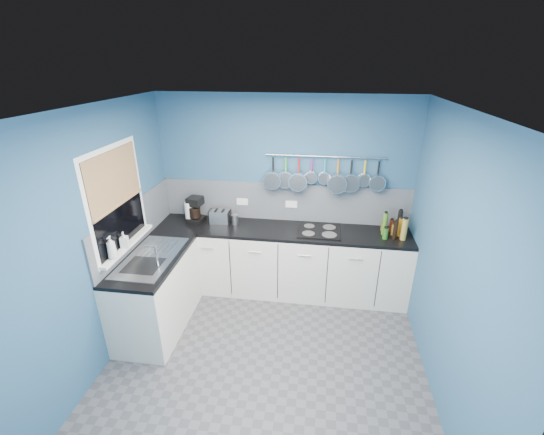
% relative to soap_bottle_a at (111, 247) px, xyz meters
% --- Properties ---
extents(floor, '(3.20, 3.00, 0.02)m').
position_rel_soap_bottle_a_xyz_m(floor, '(1.53, 0.01, -1.18)').
color(floor, '#47474C').
rests_on(floor, ground).
extents(ceiling, '(3.20, 3.00, 0.02)m').
position_rel_soap_bottle_a_xyz_m(ceiling, '(1.53, 0.01, 1.34)').
color(ceiling, white).
rests_on(ceiling, ground).
extents(wall_back, '(3.20, 0.02, 2.50)m').
position_rel_soap_bottle_a_xyz_m(wall_back, '(1.53, 1.52, 0.08)').
color(wall_back, '#295071').
rests_on(wall_back, ground).
extents(wall_front, '(3.20, 0.02, 2.50)m').
position_rel_soap_bottle_a_xyz_m(wall_front, '(1.53, -1.50, 0.08)').
color(wall_front, '#295071').
rests_on(wall_front, ground).
extents(wall_left, '(0.02, 3.00, 2.50)m').
position_rel_soap_bottle_a_xyz_m(wall_left, '(-0.08, 0.01, 0.08)').
color(wall_left, '#295071').
rests_on(wall_left, ground).
extents(wall_right, '(0.02, 3.00, 2.50)m').
position_rel_soap_bottle_a_xyz_m(wall_right, '(3.14, 0.01, 0.08)').
color(wall_right, '#295071').
rests_on(wall_right, ground).
extents(backsplash_back, '(3.20, 0.02, 0.50)m').
position_rel_soap_bottle_a_xyz_m(backsplash_back, '(1.53, 1.50, -0.02)').
color(backsplash_back, slate).
rests_on(backsplash_back, wall_back).
extents(backsplash_left, '(0.02, 1.80, 0.50)m').
position_rel_soap_bottle_a_xyz_m(backsplash_left, '(-0.06, 0.61, -0.02)').
color(backsplash_left, slate).
rests_on(backsplash_left, wall_left).
extents(cabinet_run_back, '(3.20, 0.60, 0.86)m').
position_rel_soap_bottle_a_xyz_m(cabinet_run_back, '(1.53, 1.21, -0.74)').
color(cabinet_run_back, silver).
rests_on(cabinet_run_back, ground).
extents(worktop_back, '(3.20, 0.60, 0.04)m').
position_rel_soap_bottle_a_xyz_m(worktop_back, '(1.53, 1.21, -0.29)').
color(worktop_back, black).
rests_on(worktop_back, cabinet_run_back).
extents(cabinet_run_left, '(0.60, 1.20, 0.86)m').
position_rel_soap_bottle_a_xyz_m(cabinet_run_left, '(0.23, 0.31, -0.74)').
color(cabinet_run_left, silver).
rests_on(cabinet_run_left, ground).
extents(worktop_left, '(0.60, 1.20, 0.04)m').
position_rel_soap_bottle_a_xyz_m(worktop_left, '(0.23, 0.31, -0.29)').
color(worktop_left, black).
rests_on(worktop_left, cabinet_run_left).
extents(window_frame, '(0.01, 1.00, 1.10)m').
position_rel_soap_bottle_a_xyz_m(window_frame, '(-0.05, 0.31, 0.38)').
color(window_frame, white).
rests_on(window_frame, wall_left).
extents(window_glass, '(0.01, 0.90, 1.00)m').
position_rel_soap_bottle_a_xyz_m(window_glass, '(-0.04, 0.31, 0.38)').
color(window_glass, black).
rests_on(window_glass, wall_left).
extents(bamboo_blind, '(0.01, 0.90, 0.55)m').
position_rel_soap_bottle_a_xyz_m(bamboo_blind, '(-0.03, 0.31, 0.61)').
color(bamboo_blind, tan).
rests_on(bamboo_blind, wall_left).
extents(window_sill, '(0.10, 0.98, 0.03)m').
position_rel_soap_bottle_a_xyz_m(window_sill, '(-0.02, 0.31, -0.13)').
color(window_sill, white).
rests_on(window_sill, wall_left).
extents(sink_unit, '(0.50, 0.95, 0.01)m').
position_rel_soap_bottle_a_xyz_m(sink_unit, '(0.23, 0.31, -0.27)').
color(sink_unit, silver).
rests_on(sink_unit, worktop_left).
extents(mixer_tap, '(0.12, 0.08, 0.26)m').
position_rel_soap_bottle_a_xyz_m(mixer_tap, '(0.39, 0.13, -0.14)').
color(mixer_tap, silver).
rests_on(mixer_tap, worktop_left).
extents(socket_left, '(0.15, 0.01, 0.09)m').
position_rel_soap_bottle_a_xyz_m(socket_left, '(0.98, 1.48, -0.04)').
color(socket_left, white).
rests_on(socket_left, backsplash_back).
extents(socket_right, '(0.15, 0.01, 0.09)m').
position_rel_soap_bottle_a_xyz_m(socket_right, '(1.63, 1.48, -0.04)').
color(socket_right, white).
rests_on(socket_right, backsplash_back).
extents(pot_rail, '(1.45, 0.02, 0.02)m').
position_rel_soap_bottle_a_xyz_m(pot_rail, '(2.03, 1.46, 0.61)').
color(pot_rail, silver).
rests_on(pot_rail, wall_back).
extents(soap_bottle_a, '(0.10, 0.10, 0.24)m').
position_rel_soap_bottle_a_xyz_m(soap_bottle_a, '(0.00, 0.00, 0.00)').
color(soap_bottle_a, white).
rests_on(soap_bottle_a, window_sill).
extents(soap_bottle_b, '(0.10, 0.10, 0.17)m').
position_rel_soap_bottle_a_xyz_m(soap_bottle_b, '(0.00, 0.23, -0.03)').
color(soap_bottle_b, white).
rests_on(soap_bottle_b, window_sill).
extents(paper_towel, '(0.14, 0.14, 0.27)m').
position_rel_soap_bottle_a_xyz_m(paper_towel, '(0.33, 1.26, -0.13)').
color(paper_towel, white).
rests_on(paper_towel, worktop_back).
extents(coffee_maker, '(0.22, 0.24, 0.33)m').
position_rel_soap_bottle_a_xyz_m(coffee_maker, '(0.40, 1.26, -0.10)').
color(coffee_maker, black).
rests_on(coffee_maker, worktop_back).
extents(toaster, '(0.28, 0.18, 0.17)m').
position_rel_soap_bottle_a_xyz_m(toaster, '(0.72, 1.29, -0.19)').
color(toaster, silver).
rests_on(toaster, worktop_back).
extents(canister, '(0.10, 0.10, 0.13)m').
position_rel_soap_bottle_a_xyz_m(canister, '(0.92, 1.27, -0.21)').
color(canister, silver).
rests_on(canister, worktop_back).
extents(hob, '(0.52, 0.46, 0.01)m').
position_rel_soap_bottle_a_xyz_m(hob, '(2.01, 1.21, -0.26)').
color(hob, black).
rests_on(hob, worktop_back).
extents(pan_0, '(0.23, 0.12, 0.42)m').
position_rel_soap_bottle_a_xyz_m(pan_0, '(1.40, 1.45, 0.40)').
color(pan_0, silver).
rests_on(pan_0, pot_rail).
extents(pan_1, '(0.22, 0.08, 0.41)m').
position_rel_soap_bottle_a_xyz_m(pan_1, '(1.55, 1.45, 0.41)').
color(pan_1, silver).
rests_on(pan_1, pot_rail).
extents(pan_2, '(0.24, 0.13, 0.43)m').
position_rel_soap_bottle_a_xyz_m(pan_2, '(1.71, 1.45, 0.40)').
color(pan_2, silver).
rests_on(pan_2, pot_rail).
extents(pan_3, '(0.15, 0.06, 0.34)m').
position_rel_soap_bottle_a_xyz_m(pan_3, '(1.87, 1.45, 0.44)').
color(pan_3, silver).
rests_on(pan_3, pot_rail).
extents(pan_4, '(0.16, 0.06, 0.35)m').
position_rel_soap_bottle_a_xyz_m(pan_4, '(2.03, 1.45, 0.44)').
color(pan_4, silver).
rests_on(pan_4, pot_rail).
extents(pan_5, '(0.24, 0.13, 0.43)m').
position_rel_soap_bottle_a_xyz_m(pan_5, '(2.19, 1.45, 0.39)').
color(pan_5, silver).
rests_on(pan_5, pot_rail).
extents(pan_6, '(0.23, 0.08, 0.42)m').
position_rel_soap_bottle_a_xyz_m(pan_6, '(2.35, 1.45, 0.40)').
color(pan_6, silver).
rests_on(pan_6, pot_rail).
extents(pan_7, '(0.16, 0.06, 0.35)m').
position_rel_soap_bottle_a_xyz_m(pan_7, '(2.51, 1.45, 0.43)').
color(pan_7, silver).
rests_on(pan_7, pot_rail).
extents(pan_8, '(0.20, 0.09, 0.39)m').
position_rel_soap_bottle_a_xyz_m(pan_8, '(2.67, 1.45, 0.41)').
color(pan_8, silver).
rests_on(pan_8, pot_rail).
extents(condiment_0, '(0.06, 0.06, 0.28)m').
position_rel_soap_bottle_a_xyz_m(condiment_0, '(2.97, 1.32, -0.13)').
color(condiment_0, black).
rests_on(condiment_0, worktop_back).
extents(condiment_1, '(0.05, 0.05, 0.16)m').
position_rel_soap_bottle_a_xyz_m(condiment_1, '(2.88, 1.33, -0.19)').
color(condiment_1, '#4C190C').
rests_on(condiment_1, worktop_back).
extents(condiment_2, '(0.07, 0.07, 0.11)m').
position_rel_soap_bottle_a_xyz_m(condiment_2, '(2.79, 1.35, -0.22)').
color(condiment_2, brown).
rests_on(condiment_2, worktop_back).
extents(condiment_3, '(0.06, 0.06, 0.23)m').
position_rel_soap_bottle_a_xyz_m(condiment_3, '(2.97, 1.21, -0.15)').
color(condiment_3, '#8C5914').
rests_on(condiment_3, worktop_back).
extents(condiment_4, '(0.06, 0.06, 0.14)m').
position_rel_soap_bottle_a_xyz_m(condiment_4, '(2.90, 1.23, -0.20)').
color(condiment_4, brown).
rests_on(condiment_4, worktop_back).
extents(condiment_5, '(0.06, 0.06, 0.28)m').
position_rel_soap_bottle_a_xyz_m(condiment_5, '(2.78, 1.24, -0.13)').
color(condiment_5, '#3F721E').
rests_on(condiment_5, worktop_back).
extents(condiment_6, '(0.07, 0.07, 0.27)m').
position_rel_soap_bottle_a_xyz_m(condiment_6, '(2.99, 1.12, -0.14)').
color(condiment_6, olive).
rests_on(condiment_6, worktop_back).
extents(condiment_7, '(0.05, 0.05, 0.23)m').
position_rel_soap_bottle_a_xyz_m(condiment_7, '(2.89, 1.12, -0.16)').
color(condiment_7, black).
rests_on(condiment_7, worktop_back).
extents(condiment_8, '(0.07, 0.07, 0.14)m').
position_rel_soap_bottle_a_xyz_m(condiment_8, '(2.78, 1.12, -0.20)').
color(condiment_8, '#265919').
rests_on(condiment_8, worktop_back).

